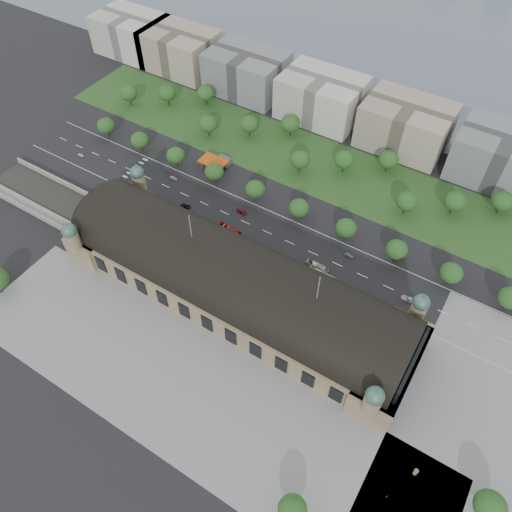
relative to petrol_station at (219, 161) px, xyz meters
The scene contains 58 objects.
ground 84.71m from the petrol_station, 50.45° to the right, with size 900.00×900.00×0.00m, color black.
station 84.98m from the petrol_station, 50.45° to the right, with size 150.00×48.40×44.30m.
track_cutting 87.79m from the petrol_station, 129.73° to the right, with size 70.00×24.00×3.10m.
plaza_south 126.63m from the petrol_station, 59.68° to the right, with size 190.00×48.00×0.12m, color gray.
plaza_east 169.97m from the petrol_station, 22.59° to the right, with size 56.00×100.00×0.12m, color gray.
road_slab 43.62m from the petrol_station, 38.82° to the right, with size 260.00×26.00×0.10m, color black.
grass_belt 47.86m from the petrol_station, 35.47° to the left, with size 300.00×45.00×0.10m, color #295321.
petrol_station is the anchor object (origin of this frame).
lake 238.90m from the petrol_station, 76.96° to the left, with size 700.00×320.00×0.08m, color slate.
office_0 134.70m from the petrol_station, 149.75° to the left, with size 45.00×32.00×24.00m, color silver.
office_1 102.26m from the petrol_station, 138.33° to the left, with size 45.00×32.00×24.00m, color tan.
office_2 73.13m from the petrol_station, 111.07° to the left, with size 45.00×32.00×24.00m, color gray.
office_3 72.38m from the petrol_station, 70.56° to the left, with size 45.00×32.00×24.00m, color silver.
office_4 100.64m from the petrol_station, 42.50° to the left, with size 45.00×32.00×24.00m, color tan.
office_5 141.49m from the petrol_station, 28.66° to the left, with size 45.00×32.00×24.00m, color gray.
tree_row_0 67.38m from the petrol_station, 169.47° to the right, with size 9.60×9.60×11.52m.
tree_row_1 44.08m from the petrol_station, 163.73° to the right, with size 9.60×9.60×11.52m.
tree_row_2 22.32m from the petrol_station, 145.83° to the right, with size 9.60×9.60×11.52m.
tree_row_3 14.35m from the petrol_station, 64.33° to the right, with size 9.60×9.60×11.52m.
tree_row_4 32.64m from the petrol_station, 22.33° to the right, with size 9.60×9.60×11.52m.
tree_row_5 55.47m from the petrol_station, 12.84° to the right, with size 9.60×9.60×11.52m.
tree_row_6 78.99m from the petrol_station, ahead, with size 9.60×9.60×11.52m.
tree_row_7 102.74m from the petrol_station, ahead, with size 9.60×9.60×11.52m.
tree_row_8 126.58m from the petrol_station, ahead, with size 9.60×9.60×11.52m.
tree_row_9 150.47m from the petrol_station, ahead, with size 9.60×9.60×11.52m.
tree_belt_0 78.30m from the petrol_station, 166.89° to the left, with size 10.40×10.40×12.48m.
tree_belt_1 64.57m from the petrol_station, 152.50° to the left, with size 10.40×10.40×12.48m.
tree_belt_2 56.72m from the petrol_station, 132.40° to the left, with size 10.40×10.40×12.48m.
tree_belt_3 26.54m from the petrol_station, 137.15° to the left, with size 10.40×10.40×12.48m.
tree_belt_4 30.15m from the petrol_station, 90.18° to the left, with size 10.40×10.40×12.48m.
tree_belt_5 46.08m from the petrol_station, 65.62° to the left, with size 10.40×10.40×12.48m.
tree_belt_6 42.15m from the petrol_station, 25.05° to the left, with size 10.40×10.40×12.48m.
tree_belt_7 64.40m from the petrol_station, 27.57° to the left, with size 10.40×10.40×12.48m.
tree_belt_8 86.76m from the petrol_station, 28.79° to the left, with size 10.40×10.40×12.48m.
tree_belt_9 96.68m from the petrol_station, 10.57° to the left, with size 10.40×10.40×12.48m.
tree_belt_10 117.83m from the petrol_station, 14.62° to the left, with size 10.40×10.40×12.48m.
tree_belt_11 139.39m from the petrol_station, 17.43° to the left, with size 10.40×10.40×12.48m.
tree_plaza_ne 188.65m from the petrol_station, 29.65° to the right, with size 10.00×10.00×11.69m.
tree_plaza_s 169.37m from the petrol_station, 47.72° to the right, with size 9.00×9.00×10.64m.
traffic_car_0 74.75m from the petrol_station, 154.08° to the right, with size 1.58×3.93×1.34m, color silver.
traffic_car_1 25.26m from the petrol_station, 122.80° to the right, with size 1.40×4.02×1.32m, color gray.
traffic_car_2 34.33m from the petrol_station, 83.84° to the right, with size 2.36×5.13×1.42m, color black.
traffic_car_3 37.04m from the petrol_station, 38.19° to the right, with size 2.08×5.12×1.49m, color maroon.
traffic_car_4 66.47m from the petrol_station, 33.40° to the right, with size 1.66×4.12×1.40m, color #16183F.
traffic_car_5 86.94m from the petrol_station, 13.78° to the right, with size 1.46×4.20×1.38m, color #55585C.
traffic_car_6 118.82m from the petrol_station, 14.25° to the right, with size 2.74×5.95×1.65m, color silver.
parked_car_0 48.05m from the petrol_station, 122.93° to the right, with size 1.61×4.61×1.52m, color black.
parked_car_1 47.55m from the petrol_station, 114.57° to the right, with size 2.26×4.90×1.36m, color maroon.
parked_car_2 40.93m from the petrol_station, 80.25° to the right, with size 2.30×5.66×1.64m, color #1B244C.
parked_car_3 44.34m from the petrol_station, 89.28° to the right, with size 1.70×4.22×1.44m, color #585960.
parked_car_4 48.01m from the petrol_station, 67.05° to the right, with size 1.38×3.96×1.30m, color silver.
parked_car_5 54.35m from the petrol_station, 48.61° to the right, with size 2.45×5.32×1.48m, color #999CA2.
parked_car_6 45.34m from the petrol_station, 77.96° to the right, with size 1.83×4.51×1.31m, color black.
bus_west 48.49m from the petrol_station, 49.61° to the right, with size 2.93×12.51×3.48m, color red.
bus_mid 82.84m from the petrol_station, 24.45° to the right, with size 2.47×10.57×2.94m, color beige.
bus_east 88.14m from the petrol_station, 25.75° to the right, with size 3.15×13.46×3.75m, color beige.
advertising_column 169.93m from the petrol_station, 33.30° to the right, with size 1.51×1.51×2.87m.
pedestrian_1 172.61m from the petrol_station, 37.47° to the right, with size 0.67×0.44×1.85m, color gray.
Camera 1 is at (70.51, -97.51, 170.37)m, focal length 35.00 mm.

